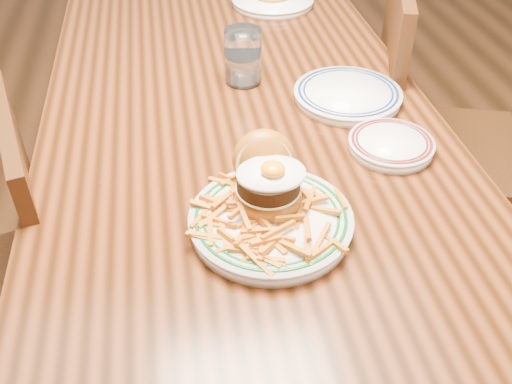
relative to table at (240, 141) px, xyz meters
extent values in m
plane|color=black|center=(0.00, 0.00, -0.66)|extent=(6.00, 6.00, 0.00)
cube|color=black|center=(0.00, 0.00, 0.06)|extent=(0.85, 1.60, 0.05)
cylinder|color=black|center=(-0.36, 0.74, -0.31)|extent=(0.07, 0.07, 0.70)
cylinder|color=black|center=(0.36, 0.74, -0.31)|extent=(0.07, 0.07, 0.70)
cube|color=#3C220C|center=(-0.45, -0.13, -0.02)|extent=(0.13, 0.39, 0.43)
cylinder|color=#3C220C|center=(-0.50, 0.03, -0.47)|extent=(0.04, 0.04, 0.39)
cube|color=#3C220C|center=(0.62, 0.16, -0.22)|extent=(0.55, 0.55, 0.04)
cube|color=#3C220C|center=(0.44, 0.22, 0.04)|extent=(0.16, 0.42, 0.47)
cylinder|color=#3C220C|center=(0.86, 0.28, -0.45)|extent=(0.04, 0.04, 0.42)
cylinder|color=#3C220C|center=(0.50, 0.40, -0.45)|extent=(0.04, 0.04, 0.42)
cylinder|color=#3C220C|center=(0.75, -0.07, -0.45)|extent=(0.04, 0.04, 0.42)
cylinder|color=#3C220C|center=(0.39, 0.04, -0.45)|extent=(0.04, 0.04, 0.42)
cylinder|color=white|center=(0.00, -0.39, 0.10)|extent=(0.27, 0.27, 0.02)
cylinder|color=white|center=(0.00, -0.39, 0.11)|extent=(0.27, 0.27, 0.01)
torus|color=#0D4C16|center=(0.00, -0.39, 0.11)|extent=(0.25, 0.25, 0.01)
torus|color=#0D4C16|center=(0.00, -0.39, 0.11)|extent=(0.23, 0.23, 0.01)
ellipsoid|color=#914912|center=(0.00, -0.36, 0.13)|extent=(0.11, 0.11, 0.05)
cylinder|color=#F6E69A|center=(0.00, -0.36, 0.15)|extent=(0.11, 0.11, 0.00)
cylinder|color=black|center=(0.00, -0.36, 0.16)|extent=(0.11, 0.11, 0.03)
ellipsoid|color=white|center=(0.00, -0.36, 0.18)|extent=(0.11, 0.10, 0.01)
ellipsoid|color=orange|center=(0.00, -0.37, 0.19)|extent=(0.04, 0.04, 0.02)
ellipsoid|color=#914912|center=(0.00, -0.30, 0.16)|extent=(0.11, 0.10, 0.12)
cylinder|color=#F6E69A|center=(0.00, -0.31, 0.16)|extent=(0.10, 0.04, 0.10)
cylinder|color=white|center=(0.27, -0.21, 0.10)|extent=(0.16, 0.16, 0.02)
cylinder|color=white|center=(0.27, -0.21, 0.11)|extent=(0.17, 0.17, 0.01)
torus|color=#5B1614|center=(0.27, -0.21, 0.11)|extent=(0.16, 0.16, 0.01)
torus|color=#5B1614|center=(0.27, -0.21, 0.11)|extent=(0.14, 0.14, 0.01)
cube|color=silver|center=(0.29, -0.20, 0.11)|extent=(0.10, 0.06, 0.00)
cylinder|color=white|center=(0.24, -0.01, 0.10)|extent=(0.24, 0.24, 0.02)
cylinder|color=white|center=(0.24, -0.01, 0.11)|extent=(0.24, 0.24, 0.01)
torus|color=#0E1F4A|center=(0.24, -0.01, 0.11)|extent=(0.22, 0.22, 0.01)
torus|color=#0E1F4A|center=(0.24, -0.01, 0.11)|extent=(0.20, 0.20, 0.01)
cylinder|color=white|center=(0.03, 0.12, 0.15)|extent=(0.08, 0.08, 0.13)
cylinder|color=silver|center=(0.03, 0.12, 0.12)|extent=(0.07, 0.07, 0.06)
cylinder|color=white|center=(0.19, 0.57, 0.10)|extent=(0.24, 0.24, 0.02)
camera|label=1|loc=(-0.15, -1.08, 0.74)|focal=40.00mm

